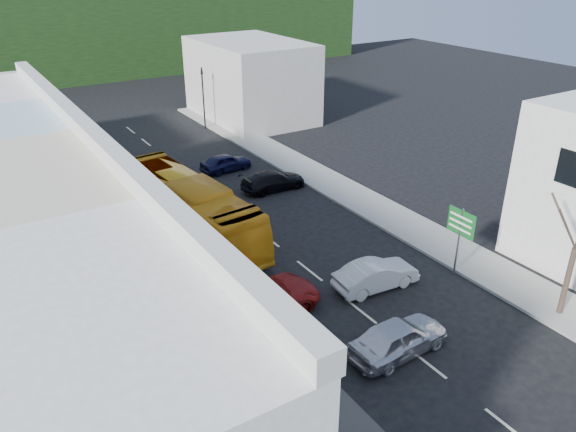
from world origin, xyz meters
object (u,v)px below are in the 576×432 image
(pedestrian_left, at_px, (183,357))
(traffic_signal, at_px, (203,99))
(direction_sign, at_px, (458,243))
(street_tree, at_px, (575,248))
(car_silver, at_px, (398,338))
(car_white, at_px, (376,275))
(bus, at_px, (188,210))
(car_red, at_px, (261,298))

(pedestrian_left, xyz_separation_m, traffic_signal, (14.03, 28.93, 1.66))
(direction_sign, distance_m, street_tree, 5.22)
(car_silver, height_order, traffic_signal, traffic_signal)
(car_white, xyz_separation_m, street_tree, (5.36, -5.95, 2.61))
(bus, height_order, pedestrian_left, bus)
(pedestrian_left, bearing_deg, bus, -48.08)
(traffic_signal, bearing_deg, pedestrian_left, 72.97)
(bus, relative_size, car_silver, 2.64)
(bus, relative_size, direction_sign, 3.28)
(car_white, height_order, traffic_signal, traffic_signal)
(bus, bearing_deg, street_tree, -61.03)
(pedestrian_left, bearing_deg, traffic_signal, -49.81)
(direction_sign, bearing_deg, car_white, 164.23)
(car_red, height_order, traffic_signal, traffic_signal)
(car_red, distance_m, pedestrian_left, 5.03)
(car_white, relative_size, car_red, 0.96)
(car_white, relative_size, traffic_signal, 0.83)
(car_red, height_order, direction_sign, direction_sign)
(bus, relative_size, car_white, 2.64)
(car_white, bearing_deg, traffic_signal, -3.96)
(street_tree, bearing_deg, traffic_signal, 92.26)
(street_tree, bearing_deg, direction_sign, 105.58)
(street_tree, bearing_deg, bus, 124.40)
(bus, height_order, car_silver, bus)
(pedestrian_left, relative_size, direction_sign, 0.48)
(bus, xyz_separation_m, direction_sign, (9.29, -10.72, 0.22))
(bus, bearing_deg, direction_sign, -54.52)
(car_white, bearing_deg, car_red, 82.17)
(pedestrian_left, height_order, direction_sign, direction_sign)
(bus, distance_m, traffic_signal, 20.60)
(car_red, xyz_separation_m, direction_sign, (9.51, -2.32, 1.07))
(pedestrian_left, relative_size, street_tree, 0.26)
(bus, xyz_separation_m, car_silver, (2.92, -13.67, -0.85))
(direction_sign, xyz_separation_m, traffic_signal, (0.00, 29.08, 0.89))
(car_silver, relative_size, car_red, 0.96)
(car_red, distance_m, direction_sign, 9.85)
(car_silver, bearing_deg, bus, 9.87)
(bus, xyz_separation_m, pedestrian_left, (-4.74, -10.58, -0.55))
(pedestrian_left, bearing_deg, car_white, -108.21)
(traffic_signal, bearing_deg, car_white, 90.65)
(car_red, bearing_deg, direction_sign, -97.36)
(car_red, distance_m, street_tree, 13.24)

